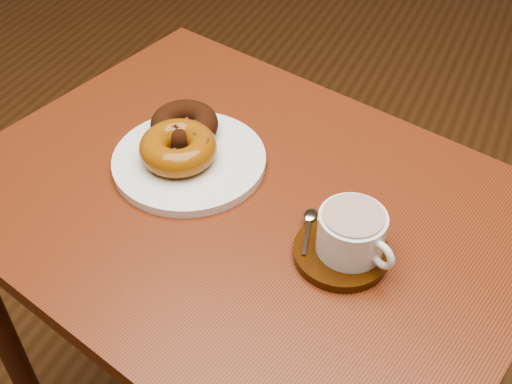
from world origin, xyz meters
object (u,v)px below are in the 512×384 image
at_px(cafe_table, 245,254).
at_px(coffee_cup, 352,233).
at_px(saucer, 341,252).
at_px(donut_plate, 189,160).

bearing_deg(cafe_table, coffee_cup, -0.16).
bearing_deg(cafe_table, saucer, -2.65).
height_order(donut_plate, coffee_cup, coffee_cup).
xyz_separation_m(cafe_table, donut_plate, (-0.12, 0.03, 0.14)).
relative_size(saucer, coffee_cup, 1.14).
xyz_separation_m(cafe_table, saucer, (0.17, -0.05, 0.14)).
bearing_deg(donut_plate, cafe_table, -16.54).
bearing_deg(coffee_cup, saucer, -125.33).
relative_size(donut_plate, saucer, 1.85).
relative_size(cafe_table, saucer, 7.42).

